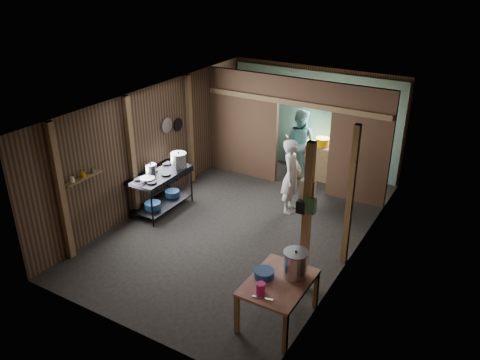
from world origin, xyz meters
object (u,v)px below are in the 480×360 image
Objects in this scene: gas_range at (161,192)px; stove_pot_large at (179,161)px; stock_pot at (295,265)px; prep_table at (278,300)px; pink_bucket at (261,288)px; yellow_tub at (323,142)px; cook at (291,176)px.

stove_pot_large is (0.17, 0.46, 0.59)m from gas_range.
stove_pot_large is 0.79× the size of stock_pot.
pink_bucket is (-0.10, -0.37, 0.43)m from prep_table.
pink_bucket is at bearing -112.72° from stock_pot.
prep_table is at bearing -122.18° from stock_pot.
prep_table is 0.62m from stock_pot.
yellow_tub is (-1.27, 5.51, 0.16)m from pink_bucket.
gas_range is at bearing 109.58° from cook.
cook is (-1.45, 2.99, -0.09)m from stock_pot.
pink_bucket is 3.79m from cook.
prep_table is 0.58m from pink_bucket.
yellow_tub is at bearing 54.69° from gas_range.
stock_pot is (3.69, -2.07, -0.12)m from stove_pot_large.
stock_pot is 1.31× the size of yellow_tub.
stove_pot_large is at bearing 146.90° from prep_table.
stove_pot_large is at bearing 150.71° from stock_pot.
prep_table is 7.33× the size of pink_bucket.
gas_range is at bearing -125.31° from yellow_tub.
cook is (-1.20, 3.60, 0.03)m from pink_bucket.
prep_table is 3.38× the size of stove_pot_large.
prep_table is at bearing -26.50° from gas_range.
stock_pot is at bearing -22.67° from gas_range.
gas_range is at bearing 148.42° from pink_bucket.
yellow_tub is (2.16, 2.83, -0.08)m from stove_pot_large.
stock_pot is 0.67m from pink_bucket.
prep_table is at bearing -75.00° from yellow_tub.
cook reaches higher than yellow_tub.
cook reaches higher than gas_range.
yellow_tub is at bearing -8.09° from cook.
stove_pot_large reaches higher than prep_table.
prep_table is 3.49× the size of yellow_tub.
yellow_tub is (2.33, 3.29, 0.51)m from gas_range.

